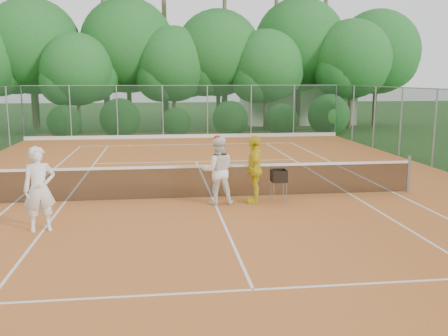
{
  "coord_description": "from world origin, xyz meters",
  "views": [
    {
      "loc": [
        -1.43,
        -13.88,
        3.39
      ],
      "look_at": [
        0.19,
        -1.2,
        1.1
      ],
      "focal_mm": 40.0,
      "sensor_mm": 36.0,
      "label": 1
    }
  ],
  "objects_px": {
    "player_yellow": "(255,169)",
    "ball_hopper": "(279,176)",
    "player_center_grp": "(218,170)",
    "player_white": "(39,189)"
  },
  "relations": [
    {
      "from": "player_yellow",
      "to": "ball_hopper",
      "type": "bearing_deg",
      "value": 95.96
    },
    {
      "from": "player_center_grp",
      "to": "player_yellow",
      "type": "bearing_deg",
      "value": 1.27
    },
    {
      "from": "player_white",
      "to": "player_yellow",
      "type": "bearing_deg",
      "value": 3.04
    },
    {
      "from": "player_white",
      "to": "player_center_grp",
      "type": "relative_size",
      "value": 1.01
    },
    {
      "from": "player_center_grp",
      "to": "ball_hopper",
      "type": "bearing_deg",
      "value": -0.89
    },
    {
      "from": "player_center_grp",
      "to": "player_yellow",
      "type": "relative_size",
      "value": 1.01
    },
    {
      "from": "player_white",
      "to": "player_center_grp",
      "type": "distance_m",
      "value": 4.63
    },
    {
      "from": "player_white",
      "to": "player_center_grp",
      "type": "xyz_separation_m",
      "value": [
        4.21,
        1.92,
        -0.02
      ]
    },
    {
      "from": "player_white",
      "to": "ball_hopper",
      "type": "height_order",
      "value": "player_white"
    },
    {
      "from": "player_white",
      "to": "ball_hopper",
      "type": "xyz_separation_m",
      "value": [
        5.9,
        1.9,
        -0.23
      ]
    }
  ]
}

